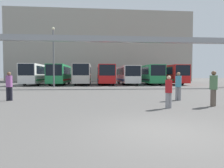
{
  "coord_description": "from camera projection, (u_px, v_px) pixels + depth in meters",
  "views": [
    {
      "loc": [
        -1.92,
        -5.35,
        1.6
      ],
      "look_at": [
        0.7,
        23.69,
        0.3
      ],
      "focal_mm": 32.0,
      "sensor_mm": 36.0,
      "label": 1
    }
  ],
  "objects": [
    {
      "name": "pedestrian_mid_right",
      "position": [
        213.0,
        88.0,
        10.2
      ],
      "size": [
        0.38,
        0.38,
        1.82
      ],
      "rotation": [
        0.0,
        0.0,
        3.74
      ],
      "color": "brown",
      "rests_on": "ground"
    },
    {
      "name": "ground_plane",
      "position": [
        163.0,
        132.0,
        5.57
      ],
      "size": [
        200.0,
        200.0,
        0.0
      ],
      "primitive_type": "plane",
      "color": "#514F4C"
    },
    {
      "name": "pedestrian_near_right",
      "position": [
        178.0,
        85.0,
        12.66
      ],
      "size": [
        0.37,
        0.37,
        1.79
      ],
      "rotation": [
        0.0,
        0.0,
        5.51
      ],
      "color": "gray",
      "rests_on": "ground"
    },
    {
      "name": "pedestrian_near_center",
      "position": [
        169.0,
        91.0,
        9.62
      ],
      "size": [
        0.33,
        0.33,
        1.58
      ],
      "rotation": [
        0.0,
        0.0,
        0.26
      ],
      "color": "gray",
      "rests_on": "ground"
    },
    {
      "name": "bus_slot_0",
      "position": [
        37.0,
        73.0,
        33.62
      ],
      "size": [
        2.44,
        11.29,
        3.3
      ],
      "color": "silver",
      "rests_on": "ground"
    },
    {
      "name": "bus_slot_1",
      "position": [
        60.0,
        74.0,
        33.57
      ],
      "size": [
        2.54,
        10.49,
        3.24
      ],
      "color": "#268C4C",
      "rests_on": "ground"
    },
    {
      "name": "bus_slot_2",
      "position": [
        83.0,
        73.0,
        34.45
      ],
      "size": [
        2.58,
        11.59,
        3.34
      ],
      "color": "beige",
      "rests_on": "ground"
    },
    {
      "name": "bus_slot_3",
      "position": [
        105.0,
        74.0,
        34.39
      ],
      "size": [
        2.58,
        10.76,
        3.25
      ],
      "color": "red",
      "rests_on": "ground"
    },
    {
      "name": "bus_slot_4",
      "position": [
        127.0,
        74.0,
        34.76
      ],
      "size": [
        2.54,
        10.8,
        3.08
      ],
      "color": "silver",
      "rests_on": "ground"
    },
    {
      "name": "bus_slot_5",
      "position": [
        149.0,
        74.0,
        35.07
      ],
      "size": [
        2.51,
        10.75,
        3.22
      ],
      "color": "#268C4C",
      "rests_on": "ground"
    },
    {
      "name": "overhead_gantry",
      "position": [
        109.0,
        44.0,
        25.04
      ],
      "size": [
        33.0,
        0.8,
        6.47
      ],
      "color": "gray",
      "rests_on": "ground"
    },
    {
      "name": "bus_slot_6",
      "position": [
        168.0,
        74.0,
        35.96
      ],
      "size": [
        2.55,
        11.86,
        3.23
      ],
      "color": "red",
      "rests_on": "ground"
    },
    {
      "name": "lamp_post",
      "position": [
        54.0,
        55.0,
        26.19
      ],
      "size": [
        0.36,
        0.36,
        7.87
      ],
      "color": "#595B60",
      "rests_on": "ground"
    },
    {
      "name": "pedestrian_far_center",
      "position": [
        9.0,
        85.0,
        12.47
      ],
      "size": [
        0.37,
        0.37,
        1.8
      ],
      "rotation": [
        0.0,
        0.0,
        3.27
      ],
      "color": "black",
      "rests_on": "ground"
    },
    {
      "name": "building_backdrop",
      "position": [
        101.0,
        49.0,
        55.04
      ],
      "size": [
        46.67,
        12.0,
        17.84
      ],
      "color": "gray",
      "rests_on": "ground"
    }
  ]
}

